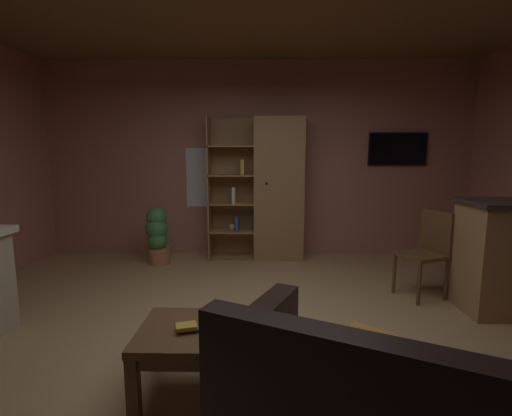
{
  "coord_description": "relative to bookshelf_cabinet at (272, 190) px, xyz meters",
  "views": [
    {
      "loc": [
        0.05,
        -2.84,
        1.54
      ],
      "look_at": [
        0.0,
        0.4,
        1.05
      ],
      "focal_mm": 26.1,
      "sensor_mm": 36.0,
      "label": 1
    }
  ],
  "objects": [
    {
      "name": "coffee_table",
      "position": [
        -0.58,
        -3.1,
        -0.65
      ],
      "size": [
        0.69,
        0.61,
        0.44
      ],
      "color": "brown",
      "rests_on": "ground"
    },
    {
      "name": "dining_chair",
      "position": [
        1.61,
        -1.43,
        -0.47
      ],
      "size": [
        0.55,
        0.55,
        0.92
      ],
      "color": "brown",
      "rests_on": "ground"
    },
    {
      "name": "table_book_1",
      "position": [
        -0.62,
        -3.15,
        -0.53
      ],
      "size": [
        0.15,
        0.13,
        0.02
      ],
      "primitive_type": "cube",
      "rotation": [
        0.0,
        0.0,
        0.3
      ],
      "color": "gold",
      "rests_on": "coffee_table"
    },
    {
      "name": "wall_mounted_tv",
      "position": [
        1.82,
        0.21,
        0.58
      ],
      "size": [
        0.84,
        0.06,
        0.47
      ],
      "color": "black"
    },
    {
      "name": "window_pane_back",
      "position": [
        -0.89,
        0.24,
        0.16
      ],
      "size": [
        0.78,
        0.01,
        0.87
      ],
      "primitive_type": "cube",
      "color": "white"
    },
    {
      "name": "bookshelf_cabinet",
      "position": [
        0.0,
        0.0,
        0.0
      ],
      "size": [
        1.35,
        0.41,
        2.02
      ],
      "color": "#997047",
      "rests_on": "ground"
    },
    {
      "name": "potted_floor_plant",
      "position": [
        -1.59,
        -0.33,
        -0.58
      ],
      "size": [
        0.31,
        0.31,
        0.8
      ],
      "color": "#B77051",
      "rests_on": "ground"
    },
    {
      "name": "floor",
      "position": [
        -0.2,
        -2.47,
        -1.01
      ],
      "size": [
        6.25,
        5.42,
        0.02
      ],
      "primitive_type": "cube",
      "color": "tan",
      "rests_on": "ground"
    },
    {
      "name": "wall_back",
      "position": [
        -0.2,
        0.27,
        0.42
      ],
      "size": [
        6.37,
        0.06,
        2.85
      ],
      "primitive_type": "cube",
      "color": "#AD7060",
      "rests_on": "ground"
    },
    {
      "name": "table_book_0",
      "position": [
        -0.53,
        -3.11,
        -0.55
      ],
      "size": [
        0.15,
        0.12,
        0.02
      ],
      "primitive_type": "cube",
      "rotation": [
        0.0,
        0.0,
        0.17
      ],
      "color": "#2D4C8C",
      "rests_on": "coffee_table"
    }
  ]
}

